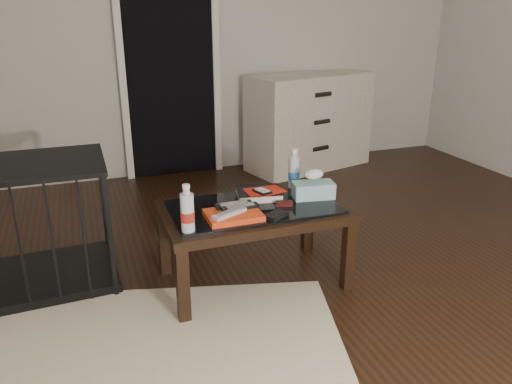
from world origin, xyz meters
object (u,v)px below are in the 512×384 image
Objects in this scene: water_bottle_right at (294,168)px; tissue_box at (313,190)px; textbook at (259,194)px; coffee_table at (253,217)px; pet_crate at (28,248)px; water_bottle_left at (187,208)px; dresser at (309,122)px.

water_bottle_right is 1.03× the size of tissue_box.
textbook is 1.09× the size of tissue_box.
coffee_table is 4.20× the size of water_bottle_right.
water_bottle_right is at bearing 30.84° from textbook.
tissue_box is at bearing 0.57° from coffee_table.
textbook is at bearing -14.90° from pet_crate.
coffee_table is 0.38m from tissue_box.
tissue_box is (0.77, 0.20, -0.07)m from water_bottle_left.
textbook is 0.29m from water_bottle_right.
pet_crate is at bearing 143.58° from water_bottle_left.
coffee_table is 0.49m from water_bottle_left.
water_bottle_left is at bearing -136.16° from textbook.
coffee_table is at bearing -169.86° from tissue_box.
water_bottle_right is 0.21m from tissue_box.
dresser is at bearing 61.60° from water_bottle_right.
water_bottle_right is (0.74, 0.40, 0.00)m from water_bottle_left.
coffee_table is at bearing -137.78° from dresser.
pet_crate reaches higher than tissue_box.
dresser is 1.94m from water_bottle_right.
pet_crate reaches higher than water_bottle_right.
textbook is at bearing 169.50° from tissue_box.
water_bottle_left reaches higher than tissue_box.
dresser is 5.41× the size of water_bottle_right.
pet_crate reaches higher than textbook.
coffee_table is at bearing 26.15° from water_bottle_left.
dresser is (1.25, 1.90, 0.05)m from coffee_table.
water_bottle_right is (1.52, -0.18, 0.35)m from pet_crate.
textbook is 0.58m from water_bottle_left.
pet_crate is 1.57m from water_bottle_right.
pet_crate is (-2.44, -1.53, -0.22)m from dresser.
tissue_box reaches higher than coffee_table.
water_bottle_right reaches higher than textbook.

